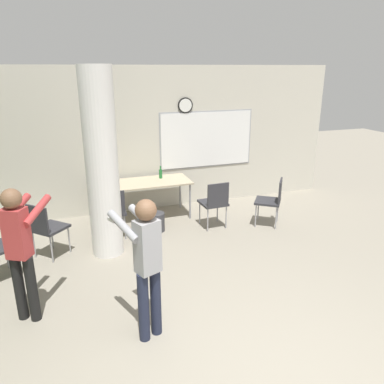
{
  "coord_description": "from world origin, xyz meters",
  "views": [
    {
      "loc": [
        -1.53,
        -2.09,
        2.76
      ],
      "look_at": [
        0.19,
        2.86,
        1.0
      ],
      "focal_mm": 35.0,
      "sensor_mm": 36.0,
      "label": 1
    }
  ],
  "objects_px": {
    "bottle_on_table": "(161,173)",
    "person_playing_front": "(146,259)",
    "folding_table": "(143,184)",
    "person_watching_back": "(20,245)",
    "chair_mid_room": "(272,199)",
    "chair_table_right": "(215,201)",
    "chair_table_left": "(112,210)",
    "chair_near_pillar": "(46,226)"
  },
  "relations": [
    {
      "from": "person_watching_back",
      "to": "person_playing_front",
      "type": "bearing_deg",
      "value": -31.25
    },
    {
      "from": "chair_mid_room",
      "to": "person_watching_back",
      "type": "bearing_deg",
      "value": -160.2
    },
    {
      "from": "bottle_on_table",
      "to": "person_playing_front",
      "type": "xyz_separation_m",
      "value": [
        -1.04,
        -3.42,
        0.11
      ]
    },
    {
      "from": "bottle_on_table",
      "to": "chair_mid_room",
      "type": "relative_size",
      "value": 0.28
    },
    {
      "from": "folding_table",
      "to": "chair_table_left",
      "type": "relative_size",
      "value": 2.02
    },
    {
      "from": "folding_table",
      "to": "bottle_on_table",
      "type": "xyz_separation_m",
      "value": [
        0.37,
        0.14,
        0.14
      ]
    },
    {
      "from": "folding_table",
      "to": "chair_table_left",
      "type": "bearing_deg",
      "value": -134.22
    },
    {
      "from": "chair_table_left",
      "to": "person_playing_front",
      "type": "distance_m",
      "value": 2.61
    },
    {
      "from": "bottle_on_table",
      "to": "person_playing_front",
      "type": "bearing_deg",
      "value": -106.94
    },
    {
      "from": "bottle_on_table",
      "to": "person_watching_back",
      "type": "bearing_deg",
      "value": -130.34
    },
    {
      "from": "bottle_on_table",
      "to": "chair_table_right",
      "type": "height_order",
      "value": "bottle_on_table"
    },
    {
      "from": "chair_table_left",
      "to": "chair_near_pillar",
      "type": "bearing_deg",
      "value": -161.14
    },
    {
      "from": "chair_near_pillar",
      "to": "person_playing_front",
      "type": "relative_size",
      "value": 0.56
    },
    {
      "from": "chair_table_left",
      "to": "chair_near_pillar",
      "type": "relative_size",
      "value": 1.0
    },
    {
      "from": "chair_mid_room",
      "to": "chair_table_right",
      "type": "distance_m",
      "value": 1.05
    },
    {
      "from": "chair_table_right",
      "to": "person_playing_front",
      "type": "height_order",
      "value": "person_playing_front"
    },
    {
      "from": "person_playing_front",
      "to": "chair_table_left",
      "type": "bearing_deg",
      "value": 90.28
    },
    {
      "from": "folding_table",
      "to": "chair_mid_room",
      "type": "xyz_separation_m",
      "value": [
        2.11,
        -1.08,
        -0.17
      ]
    },
    {
      "from": "chair_table_left",
      "to": "person_watching_back",
      "type": "distance_m",
      "value": 2.24
    },
    {
      "from": "folding_table",
      "to": "person_playing_front",
      "type": "xyz_separation_m",
      "value": [
        -0.67,
        -3.27,
        0.24
      ]
    },
    {
      "from": "chair_table_left",
      "to": "person_watching_back",
      "type": "height_order",
      "value": "person_watching_back"
    },
    {
      "from": "person_watching_back",
      "to": "chair_mid_room",
      "type": "bearing_deg",
      "value": 19.8
    },
    {
      "from": "person_watching_back",
      "to": "chair_table_right",
      "type": "bearing_deg",
      "value": 29.14
    },
    {
      "from": "folding_table",
      "to": "person_watching_back",
      "type": "relative_size",
      "value": 1.11
    },
    {
      "from": "chair_table_right",
      "to": "person_playing_front",
      "type": "bearing_deg",
      "value": -126.09
    },
    {
      "from": "chair_mid_room",
      "to": "chair_near_pillar",
      "type": "height_order",
      "value": "same"
    },
    {
      "from": "bottle_on_table",
      "to": "chair_table_left",
      "type": "xyz_separation_m",
      "value": [
        -1.05,
        -0.84,
        -0.3
      ]
    },
    {
      "from": "person_playing_front",
      "to": "folding_table",
      "type": "bearing_deg",
      "value": 78.5
    },
    {
      "from": "chair_near_pillar",
      "to": "person_watching_back",
      "type": "height_order",
      "value": "person_watching_back"
    },
    {
      "from": "person_playing_front",
      "to": "bottle_on_table",
      "type": "bearing_deg",
      "value": 73.06
    },
    {
      "from": "chair_table_left",
      "to": "chair_table_right",
      "type": "bearing_deg",
      "value": -5.38
    },
    {
      "from": "chair_table_left",
      "to": "chair_table_right",
      "type": "distance_m",
      "value": 1.78
    },
    {
      "from": "folding_table",
      "to": "bottle_on_table",
      "type": "relative_size",
      "value": 7.27
    },
    {
      "from": "chair_mid_room",
      "to": "chair_table_right",
      "type": "bearing_deg",
      "value": 167.83
    },
    {
      "from": "bottle_on_table",
      "to": "chair_mid_room",
      "type": "bearing_deg",
      "value": -35.26
    },
    {
      "from": "person_playing_front",
      "to": "person_watching_back",
      "type": "distance_m",
      "value": 1.44
    },
    {
      "from": "folding_table",
      "to": "chair_near_pillar",
      "type": "relative_size",
      "value": 2.02
    },
    {
      "from": "chair_table_right",
      "to": "chair_mid_room",
      "type": "bearing_deg",
      "value": -12.17
    },
    {
      "from": "folding_table",
      "to": "person_playing_front",
      "type": "relative_size",
      "value": 1.12
    },
    {
      "from": "person_playing_front",
      "to": "chair_near_pillar",
      "type": "bearing_deg",
      "value": 115.16
    },
    {
      "from": "folding_table",
      "to": "person_playing_front",
      "type": "distance_m",
      "value": 3.35
    },
    {
      "from": "chair_table_right",
      "to": "person_playing_front",
      "type": "relative_size",
      "value": 0.56
    }
  ]
}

